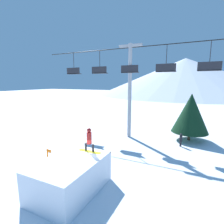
{
  "coord_description": "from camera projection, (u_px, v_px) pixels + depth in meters",
  "views": [
    {
      "loc": [
        5.83,
        -7.28,
        5.79
      ],
      "look_at": [
        0.13,
        4.49,
        3.56
      ],
      "focal_mm": 28.0,
      "sensor_mm": 36.0,
      "label": 1
    }
  ],
  "objects": [
    {
      "name": "trail_marker",
      "position": [
        48.0,
        157.0,
        12.1
      ],
      "size": [
        0.41,
        0.1,
        1.25
      ],
      "color": "orange",
      "rests_on": "ground_plane"
    },
    {
      "name": "mountain_ridge",
      "position": [
        185.0,
        76.0,
        83.93
      ],
      "size": [
        81.48,
        81.48,
        17.11
      ],
      "color": "silver",
      "rests_on": "ground_plane"
    },
    {
      "name": "snowboarder",
      "position": [
        89.0,
        140.0,
        10.16
      ],
      "size": [
        1.45,
        0.29,
        1.43
      ],
      "color": "yellow",
      "rests_on": "snow_ramp"
    },
    {
      "name": "distant_skier",
      "position": [
        181.0,
        139.0,
        15.85
      ],
      "size": [
        0.24,
        0.24,
        1.23
      ],
      "color": "black",
      "rests_on": "ground_plane"
    },
    {
      "name": "snow_ramp",
      "position": [
        71.0,
        176.0,
        9.25
      ],
      "size": [
        2.76,
        4.08,
        1.76
      ],
      "color": "white",
      "rests_on": "ground_plane"
    },
    {
      "name": "ground_plane",
      "position": [
        76.0,
        185.0,
        9.94
      ],
      "size": [
        220.0,
        220.0,
        0.0
      ],
      "primitive_type": "plane",
      "color": "white"
    },
    {
      "name": "chairlift",
      "position": [
        130.0,
        80.0,
        17.77
      ],
      "size": [
        20.67,
        0.44,
        9.58
      ],
      "color": "#9E9EA3",
      "rests_on": "ground_plane"
    },
    {
      "name": "pine_tree_near",
      "position": [
        191.0,
        113.0,
        17.26
      ],
      "size": [
        3.5,
        3.5,
        4.72
      ],
      "color": "#4C3823",
      "rests_on": "ground_plane"
    }
  ]
}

